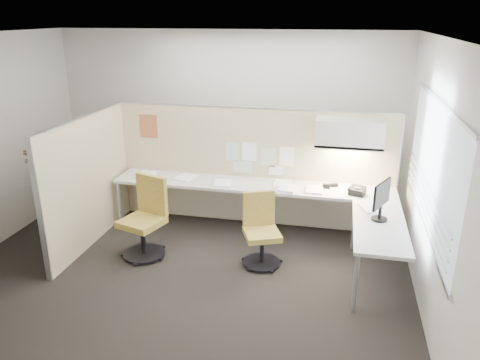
% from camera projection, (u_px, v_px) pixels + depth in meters
% --- Properties ---
extents(floor, '(5.50, 4.50, 0.01)m').
position_uv_depth(floor, '(185.00, 269.00, 5.86)').
color(floor, black).
rests_on(floor, ground).
extents(ceiling, '(5.50, 4.50, 0.01)m').
position_uv_depth(ceiling, '(174.00, 35.00, 4.91)').
color(ceiling, white).
rests_on(ceiling, wall_back).
extents(wall_back, '(5.50, 0.02, 2.80)m').
position_uv_depth(wall_back, '(227.00, 121.00, 7.45)').
color(wall_back, beige).
rests_on(wall_back, ground).
extents(wall_front, '(5.50, 0.02, 2.80)m').
position_uv_depth(wall_front, '(75.00, 256.00, 3.32)').
color(wall_front, beige).
rests_on(wall_front, ground).
extents(wall_right, '(0.02, 4.50, 2.80)m').
position_uv_depth(wall_right, '(433.00, 180.00, 4.83)').
color(wall_right, beige).
rests_on(wall_right, ground).
extents(window_pane, '(0.01, 2.80, 1.30)m').
position_uv_depth(window_pane, '(432.00, 166.00, 4.78)').
color(window_pane, '#AAB9C5').
rests_on(window_pane, wall_right).
extents(partition_back, '(4.10, 0.06, 1.75)m').
position_uv_depth(partition_back, '(253.00, 167.00, 6.92)').
color(partition_back, beige).
rests_on(partition_back, floor).
extents(partition_left, '(0.06, 2.20, 1.75)m').
position_uv_depth(partition_left, '(89.00, 181.00, 6.33)').
color(partition_left, beige).
rests_on(partition_left, floor).
extents(desk, '(4.00, 2.07, 0.73)m').
position_uv_depth(desk, '(273.00, 198.00, 6.50)').
color(desk, beige).
rests_on(desk, floor).
extents(overhead_bin, '(0.90, 0.36, 0.38)m').
position_uv_depth(overhead_bin, '(349.00, 133.00, 6.24)').
color(overhead_bin, beige).
rests_on(overhead_bin, partition_back).
extents(task_light_strip, '(0.60, 0.06, 0.02)m').
position_uv_depth(task_light_strip, '(348.00, 148.00, 6.31)').
color(task_light_strip, '#FFEABF').
rests_on(task_light_strip, overhead_bin).
extents(pinned_papers, '(1.01, 0.00, 0.47)m').
position_uv_depth(pinned_papers, '(258.00, 158.00, 6.82)').
color(pinned_papers, '#8CBF8C').
rests_on(pinned_papers, partition_back).
extents(poster, '(0.28, 0.00, 0.35)m').
position_uv_depth(poster, '(148.00, 126.00, 7.03)').
color(poster, orange).
rests_on(poster, partition_back).
extents(chair_left, '(0.61, 0.63, 1.04)m').
position_uv_depth(chair_left, '(146.00, 220.00, 6.08)').
color(chair_left, black).
rests_on(chair_left, floor).
extents(chair_right, '(0.56, 0.57, 0.91)m').
position_uv_depth(chair_right, '(261.00, 232.00, 5.89)').
color(chair_right, black).
rests_on(chair_right, floor).
extents(monitor, '(0.21, 0.42, 0.47)m').
position_uv_depth(monitor, '(381.00, 198.00, 5.41)').
color(monitor, black).
rests_on(monitor, desk).
extents(phone, '(0.26, 0.25, 0.12)m').
position_uv_depth(phone, '(357.00, 191.00, 6.25)').
color(phone, black).
rests_on(phone, desk).
extents(stapler, '(0.15, 0.09, 0.05)m').
position_uv_depth(stapler, '(333.00, 185.00, 6.53)').
color(stapler, black).
rests_on(stapler, desk).
extents(tape_dispenser, '(0.11, 0.07, 0.06)m').
position_uv_depth(tape_dispenser, '(326.00, 186.00, 6.48)').
color(tape_dispenser, black).
rests_on(tape_dispenser, desk).
extents(coat_hook, '(0.18, 0.49, 1.45)m').
position_uv_depth(coat_hook, '(39.00, 163.00, 5.36)').
color(coat_hook, silver).
rests_on(coat_hook, partition_left).
extents(paper_stack_0, '(0.23, 0.30, 0.03)m').
position_uv_depth(paper_stack_0, '(145.00, 175.00, 6.97)').
color(paper_stack_0, white).
rests_on(paper_stack_0, desk).
extents(paper_stack_1, '(0.30, 0.35, 0.02)m').
position_uv_depth(paper_stack_1, '(185.00, 177.00, 6.88)').
color(paper_stack_1, white).
rests_on(paper_stack_1, desk).
extents(paper_stack_2, '(0.28, 0.34, 0.04)m').
position_uv_depth(paper_stack_2, '(223.00, 183.00, 6.62)').
color(paper_stack_2, white).
rests_on(paper_stack_2, desk).
extents(paper_stack_3, '(0.24, 0.30, 0.02)m').
position_uv_depth(paper_stack_3, '(282.00, 183.00, 6.65)').
color(paper_stack_3, white).
rests_on(paper_stack_3, desk).
extents(paper_stack_4, '(0.23, 0.30, 0.03)m').
position_uv_depth(paper_stack_4, '(314.00, 190.00, 6.40)').
color(paper_stack_4, white).
rests_on(paper_stack_4, desk).
extents(paper_stack_5, '(0.32, 0.36, 0.02)m').
position_uv_depth(paper_stack_5, '(371.00, 208.00, 5.81)').
color(paper_stack_5, white).
rests_on(paper_stack_5, desk).
extents(paper_stack_6, '(0.28, 0.34, 0.04)m').
position_uv_depth(paper_stack_6, '(288.00, 189.00, 6.43)').
color(paper_stack_6, white).
rests_on(paper_stack_6, desk).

